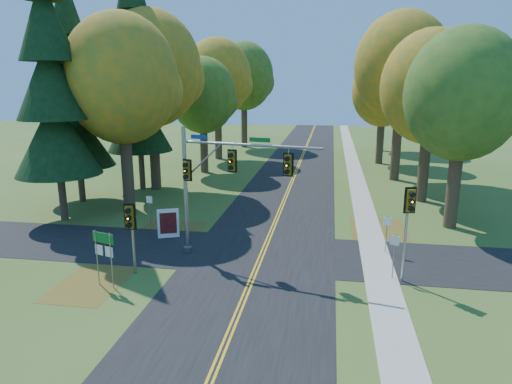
% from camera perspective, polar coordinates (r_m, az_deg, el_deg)
% --- Properties ---
extents(ground, '(160.00, 160.00, 0.00)m').
position_cam_1_polar(ground, '(23.95, 0.12, -9.36)').
color(ground, '#33551E').
rests_on(ground, ground).
extents(road_main, '(8.00, 160.00, 0.02)m').
position_cam_1_polar(road_main, '(23.95, 0.12, -9.34)').
color(road_main, black).
rests_on(road_main, ground).
extents(road_cross, '(60.00, 6.00, 0.02)m').
position_cam_1_polar(road_cross, '(25.78, 0.84, -7.63)').
color(road_cross, black).
rests_on(road_cross, ground).
extents(centerline_left, '(0.10, 160.00, 0.01)m').
position_cam_1_polar(centerline_left, '(23.96, -0.12, -9.29)').
color(centerline_left, gold).
rests_on(centerline_left, road_main).
extents(centerline_right, '(0.10, 160.00, 0.01)m').
position_cam_1_polar(centerline_right, '(23.93, 0.36, -9.32)').
color(centerline_right, gold).
rests_on(centerline_right, road_main).
extents(sidewalk_east, '(1.60, 160.00, 0.06)m').
position_cam_1_polar(sidewalk_east, '(23.83, 15.23, -9.91)').
color(sidewalk_east, '#9E998E').
rests_on(sidewalk_east, ground).
extents(leaf_patch_w_near, '(4.00, 6.00, 0.00)m').
position_cam_1_polar(leaf_patch_w_near, '(29.19, -11.35, -5.33)').
color(leaf_patch_w_near, brown).
rests_on(leaf_patch_w_near, ground).
extents(leaf_patch_e, '(3.50, 8.00, 0.00)m').
position_cam_1_polar(leaf_patch_e, '(29.48, 15.27, -5.36)').
color(leaf_patch_e, brown).
rests_on(leaf_patch_e, ground).
extents(leaf_patch_w_far, '(3.00, 5.00, 0.00)m').
position_cam_1_polar(leaf_patch_w_far, '(23.69, -19.66, -10.46)').
color(leaf_patch_w_far, brown).
rests_on(leaf_patch_w_far, ground).
extents(tree_w_a, '(8.00, 8.00, 14.15)m').
position_cam_1_polar(tree_w_a, '(34.42, -16.32, 13.32)').
color(tree_w_a, '#38281C').
rests_on(tree_w_a, ground).
extents(tree_e_a, '(7.20, 7.20, 12.73)m').
position_cam_1_polar(tree_e_a, '(31.59, 24.54, 10.94)').
color(tree_e_a, '#38281C').
rests_on(tree_e_a, ground).
extents(tree_w_b, '(8.60, 8.60, 15.38)m').
position_cam_1_polar(tree_w_b, '(41.01, -12.93, 14.71)').
color(tree_w_b, '#38281C').
rests_on(tree_w_b, ground).
extents(tree_e_b, '(7.60, 7.60, 13.33)m').
position_cam_1_polar(tree_e_b, '(38.08, 21.09, 12.06)').
color(tree_e_b, '#38281C').
rests_on(tree_e_b, ground).
extents(tree_w_c, '(6.80, 6.80, 11.91)m').
position_cam_1_polar(tree_w_c, '(48.07, -6.59, 11.86)').
color(tree_w_c, '#38281C').
rests_on(tree_w_c, ground).
extents(tree_e_c, '(8.80, 8.80, 15.79)m').
position_cam_1_polar(tree_e_c, '(45.92, 17.88, 14.63)').
color(tree_e_c, '#38281C').
rests_on(tree_e_c, ground).
extents(tree_w_d, '(8.20, 8.20, 14.56)m').
position_cam_1_polar(tree_w_d, '(56.62, -4.77, 14.01)').
color(tree_w_d, '#38281C').
rests_on(tree_w_d, ground).
extents(tree_e_d, '(7.00, 7.00, 12.32)m').
position_cam_1_polar(tree_e_d, '(54.95, 15.67, 11.97)').
color(tree_e_d, '#38281C').
rests_on(tree_e_d, ground).
extents(tree_w_e, '(8.40, 8.40, 14.97)m').
position_cam_1_polar(tree_w_e, '(67.02, -1.42, 14.24)').
color(tree_w_e, '#38281C').
rests_on(tree_w_e, ground).
extents(tree_e_e, '(7.80, 7.80, 13.74)m').
position_cam_1_polar(tree_e_e, '(65.71, 15.81, 12.99)').
color(tree_e_e, '#38281C').
rests_on(tree_e_e, ground).
extents(pine_a, '(5.60, 5.60, 19.48)m').
position_cam_1_polar(pine_a, '(33.10, -24.24, 12.17)').
color(pine_a, '#38281C').
rests_on(pine_a, ground).
extents(pine_b, '(5.60, 5.60, 17.31)m').
position_cam_1_polar(pine_b, '(38.16, -21.87, 10.88)').
color(pine_b, '#38281C').
rests_on(pine_b, ground).
extents(pine_c, '(5.60, 5.60, 20.56)m').
position_cam_1_polar(pine_c, '(41.22, -14.73, 13.67)').
color(pine_c, '#38281C').
rests_on(pine_c, ground).
extents(traffic_mast, '(7.63, 1.89, 7.06)m').
position_cam_1_polar(traffic_mast, '(24.05, -4.97, 2.04)').
color(traffic_mast, gray).
rests_on(traffic_mast, ground).
extents(east_signal_pole, '(0.54, 0.63, 4.71)m').
position_cam_1_polar(east_signal_pole, '(22.12, 18.57, -2.26)').
color(east_signal_pole, '#9A9DA3').
rests_on(east_signal_pole, ground).
extents(ped_signal_pole, '(0.58, 0.67, 3.68)m').
position_cam_1_polar(ped_signal_pole, '(22.90, -15.41, -3.67)').
color(ped_signal_pole, gray).
rests_on(ped_signal_pole, ground).
extents(route_sign_cluster, '(1.21, 0.42, 2.69)m').
position_cam_1_polar(route_sign_cluster, '(22.32, -18.51, -6.63)').
color(route_sign_cluster, gray).
rests_on(route_sign_cluster, ground).
extents(info_kiosk, '(1.27, 0.67, 1.81)m').
position_cam_1_polar(info_kiosk, '(28.49, -10.92, -3.89)').
color(info_kiosk, white).
rests_on(info_kiosk, ground).
extents(reg_sign_e_north, '(0.41, 0.13, 2.17)m').
position_cam_1_polar(reg_sign_e_north, '(26.30, 16.03, -4.33)').
color(reg_sign_e_north, gray).
rests_on(reg_sign_e_north, ground).
extents(reg_sign_e_south, '(0.41, 0.21, 2.31)m').
position_cam_1_polar(reg_sign_e_south, '(22.96, 16.88, -6.77)').
color(reg_sign_e_south, gray).
rests_on(reg_sign_e_south, ground).
extents(reg_sign_w, '(0.42, 0.08, 2.20)m').
position_cam_1_polar(reg_sign_w, '(30.49, -13.15, -1.65)').
color(reg_sign_w, gray).
rests_on(reg_sign_w, ground).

